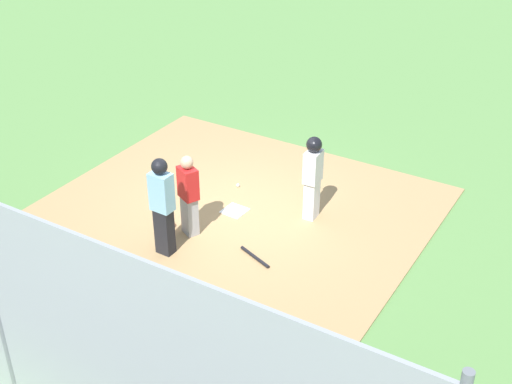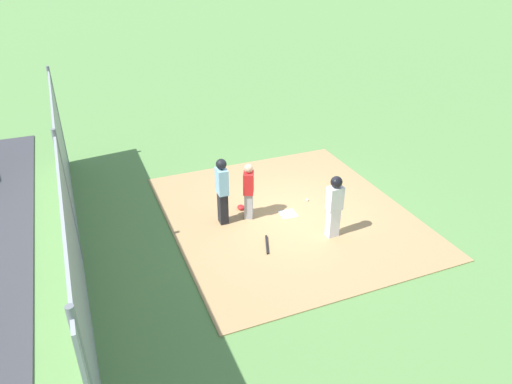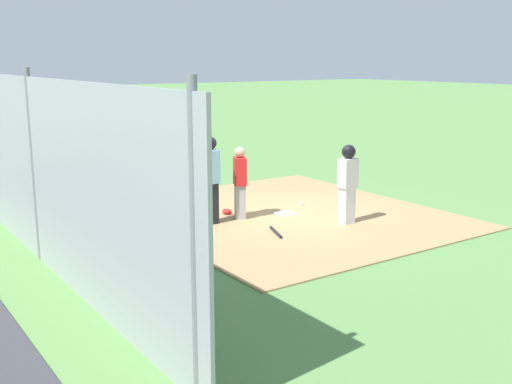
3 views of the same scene
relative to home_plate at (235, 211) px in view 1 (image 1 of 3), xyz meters
name	(u,v)px [view 1 (image 1 of 3)]	position (x,y,z in m)	size (l,w,h in m)	color
ground_plane	(235,212)	(0.00, 0.00, -0.04)	(140.00, 140.00, 0.00)	#5B8947
dirt_infield	(235,212)	(0.00, 0.00, -0.03)	(7.20, 6.40, 0.03)	#A88456
home_plate	(235,211)	(0.00, 0.00, 0.00)	(0.44, 0.44, 0.02)	white
catcher	(189,194)	(-0.29, -1.06, 0.82)	(0.45, 0.40, 1.59)	#9E9EA3
umpire	(162,204)	(-0.30, -1.79, 0.99)	(0.39, 0.28, 1.87)	black
runner	(313,172)	(1.37, 0.59, 0.97)	(0.30, 0.39, 1.70)	silver
baseball_bat	(255,257)	(1.16, -1.14, 0.02)	(0.06, 0.06, 0.76)	black
catcher_mask	(169,224)	(-0.76, -1.11, 0.05)	(0.24, 0.20, 0.12)	red
baseball	(238,185)	(-0.46, 0.84, 0.03)	(0.07, 0.07, 0.07)	white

